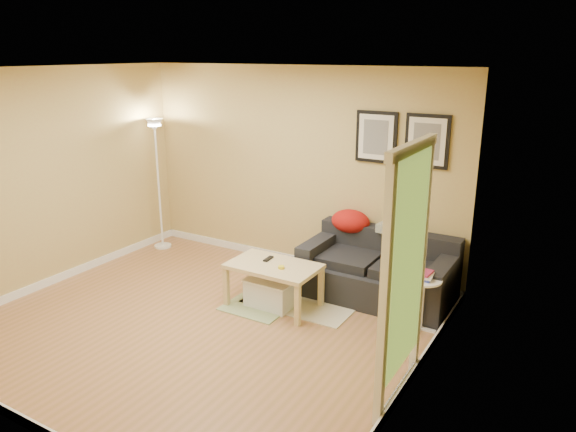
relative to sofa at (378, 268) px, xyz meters
The scene contains 25 objects.
floor 2.07m from the sofa, 131.34° to the right, with size 4.50×4.50×0.00m, color #A66E47.
ceiling 3.02m from the sofa, 131.34° to the right, with size 4.50×4.50×0.00m, color white.
wall_back 1.70m from the sofa, 160.75° to the left, with size 4.50×4.50×0.00m, color tan.
wall_front 3.89m from the sofa, 110.87° to the right, with size 4.50×4.50×0.00m, color tan.
wall_left 4.02m from the sofa, 156.95° to the right, with size 4.00×4.00×0.00m, color tan.
wall_right 2.00m from the sofa, 59.42° to the right, with size 4.00×4.00×0.00m, color tan.
baseboard_back 1.46m from the sofa, 161.13° to the left, with size 4.50×0.02×0.10m, color white.
baseboard_front 3.78m from the sofa, 110.93° to the right, with size 4.50×0.02×0.10m, color white.
baseboard_left 3.91m from the sofa, 156.89° to the right, with size 0.02×4.00×0.10m, color white.
baseboard_right 1.80m from the sofa, 59.70° to the right, with size 0.02×4.00×0.10m, color white.
sofa is the anchor object (origin of this frame).
red_throw 0.71m from the sofa, 147.92° to the left, with size 0.48×0.36×0.28m, color red, non-canonical shape.
plaid_throw 0.50m from the sofa, 69.64° to the left, with size 0.42×0.26×0.10m, color #CBC176, non-canonical shape.
framed_print_left 1.52m from the sofa, 120.87° to the left, with size 0.50×0.04×0.60m, color black, non-canonical shape.
framed_print_right 1.53m from the sofa, 53.11° to the left, with size 0.50×0.04×0.60m, color black, non-canonical shape.
area_rug 0.93m from the sofa, 143.73° to the right, with size 1.25×0.85×0.01m, color beige.
green_runner 1.48m from the sofa, 137.95° to the right, with size 0.70×0.50×0.01m, color #668C4C.
coffee_table 1.22m from the sofa, 139.46° to the right, with size 1.00×0.61×0.50m, color #DBC485, non-canonical shape.
remote_control 1.26m from the sofa, 146.43° to the right, with size 0.05×0.16×0.02m, color black.
tape_roll 1.16m from the sofa, 132.73° to the right, with size 0.07×0.07×0.03m, color yellow.
storage_bin 1.25m from the sofa, 139.64° to the right, with size 0.54×0.39×0.33m, color white, non-canonical shape.
side_table 0.83m from the sofa, 35.46° to the right, with size 0.37×0.37×0.57m, color white, non-canonical shape.
book_stack 0.85m from the sofa, 34.47° to the right, with size 0.16×0.22×0.07m, color #313C94, non-canonical shape.
floor_lamp 3.39m from the sofa, behind, with size 0.24×0.24×1.88m, color white, non-canonical shape.
doorway 1.99m from the sofa, 63.05° to the right, with size 0.12×1.01×2.13m, color white, non-canonical shape.
Camera 1 is at (3.42, -3.99, 2.76)m, focal length 33.98 mm.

